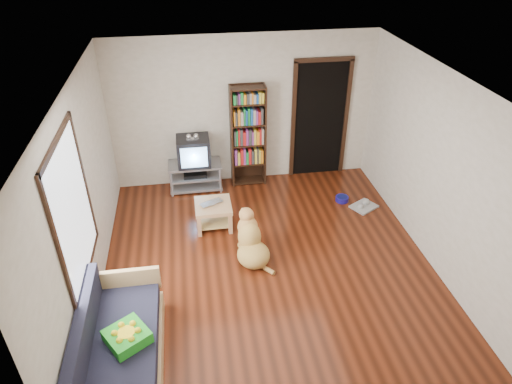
{
  "coord_description": "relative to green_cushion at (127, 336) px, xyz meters",
  "views": [
    {
      "loc": [
        -0.93,
        -4.76,
        4.25
      ],
      "look_at": [
        -0.1,
        0.53,
        0.9
      ],
      "focal_mm": 32.0,
      "sensor_mm": 36.0,
      "label": 1
    }
  ],
  "objects": [
    {
      "name": "wall_left",
      "position": [
        -0.5,
        1.39,
        0.81
      ],
      "size": [
        0.0,
        5.0,
        5.0
      ],
      "primitive_type": "plane",
      "rotation": [
        1.57,
        0.0,
        1.57
      ],
      "color": "beige",
      "rests_on": "ground"
    },
    {
      "name": "ground",
      "position": [
        1.75,
        1.39,
        -0.49
      ],
      "size": [
        5.0,
        5.0,
        0.0
      ],
      "primitive_type": "plane",
      "color": "#58210F",
      "rests_on": "ground"
    },
    {
      "name": "crt_tv",
      "position": [
        0.85,
        3.66,
        0.26
      ],
      "size": [
        0.55,
        0.52,
        0.58
      ],
      "color": "black",
      "rests_on": "tv_stand"
    },
    {
      "name": "tv_stand",
      "position": [
        0.85,
        3.64,
        -0.22
      ],
      "size": [
        0.9,
        0.45,
        0.5
      ],
      "color": "#99999E",
      "rests_on": "ground"
    },
    {
      "name": "grey_rag",
      "position": [
        3.58,
        2.59,
        -0.47
      ],
      "size": [
        0.51,
        0.48,
        0.03
      ],
      "primitive_type": "cube",
      "rotation": [
        0.0,
        0.0,
        0.52
      ],
      "color": "#9D9D9D",
      "rests_on": "ground"
    },
    {
      "name": "dog_bowl",
      "position": [
        3.28,
        2.84,
        -0.45
      ],
      "size": [
        0.22,
        0.22,
        0.08
      ],
      "primitive_type": "cylinder",
      "color": "navy",
      "rests_on": "ground"
    },
    {
      "name": "doorway",
      "position": [
        3.1,
        3.87,
        0.63
      ],
      "size": [
        1.03,
        0.05,
        2.19
      ],
      "color": "black",
      "rests_on": "wall_back"
    },
    {
      "name": "wall_right",
      "position": [
        4.0,
        1.39,
        0.81
      ],
      "size": [
        0.0,
        5.0,
        5.0
      ],
      "primitive_type": "plane",
      "rotation": [
        1.57,
        0.0,
        -1.57
      ],
      "color": "beige",
      "rests_on": "ground"
    },
    {
      "name": "ceiling",
      "position": [
        1.75,
        1.39,
        2.11
      ],
      "size": [
        5.0,
        5.0,
        0.0
      ],
      "primitive_type": "plane",
      "rotation": [
        3.14,
        0.0,
        0.0
      ],
      "color": "white",
      "rests_on": "ground"
    },
    {
      "name": "sofa",
      "position": [
        -0.12,
        0.01,
        -0.22
      ],
      "size": [
        0.8,
        1.8,
        0.8
      ],
      "color": "tan",
      "rests_on": "ground"
    },
    {
      "name": "dog",
      "position": [
        1.53,
        1.62,
        -0.22
      ],
      "size": [
        0.53,
        0.85,
        0.73
      ],
      "color": "#B79246",
      "rests_on": "ground"
    },
    {
      "name": "wall_front",
      "position": [
        1.75,
        -1.11,
        0.81
      ],
      "size": [
        4.5,
        0.0,
        4.5
      ],
      "primitive_type": "plane",
      "rotation": [
        -1.57,
        0.0,
        0.0
      ],
      "color": "beige",
      "rests_on": "ground"
    },
    {
      "name": "window",
      "position": [
        -0.48,
        0.89,
        1.01
      ],
      "size": [
        0.03,
        1.46,
        1.7
      ],
      "color": "white",
      "rests_on": "wall_left"
    },
    {
      "name": "wall_back",
      "position": [
        1.75,
        3.89,
        0.81
      ],
      "size": [
        4.5,
        0.0,
        4.5
      ],
      "primitive_type": "plane",
      "rotation": [
        1.57,
        0.0,
        0.0
      ],
      "color": "beige",
      "rests_on": "ground"
    },
    {
      "name": "bookshelf",
      "position": [
        1.8,
        3.73,
        0.52
      ],
      "size": [
        0.6,
        0.3,
        1.8
      ],
      "color": "black",
      "rests_on": "ground"
    },
    {
      "name": "coffee_table",
      "position": [
        1.07,
        2.47,
        -0.21
      ],
      "size": [
        0.55,
        0.55,
        0.4
      ],
      "color": "tan",
      "rests_on": "ground"
    },
    {
      "name": "green_cushion",
      "position": [
        0.0,
        0.0,
        0.0
      ],
      "size": [
        0.54,
        0.54,
        0.13
      ],
      "primitive_type": "cube",
      "rotation": [
        0.0,
        0.0,
        0.58
      ],
      "color": "green",
      "rests_on": "sofa"
    },
    {
      "name": "laptop",
      "position": [
        1.07,
        2.44,
        -0.07
      ],
      "size": [
        0.41,
        0.35,
        0.03
      ],
      "primitive_type": "imported",
      "rotation": [
        0.0,
        0.0,
        0.45
      ],
      "color": "#B6B5B9",
      "rests_on": "coffee_table"
    }
  ]
}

